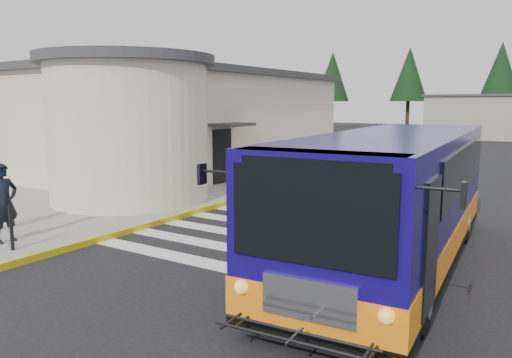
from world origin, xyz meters
The scene contains 8 objects.
ground centered at (0.00, 0.00, 0.00)m, with size 140.00×140.00×0.00m, color black.
sidewalk centered at (-9.00, 4.00, 0.07)m, with size 10.00×34.00×0.15m, color gray.
curb_strip centered at (-4.05, 4.00, 0.08)m, with size 0.12×34.00×0.16m, color gold.
station_building centered at (-10.84, 6.91, 2.57)m, with size 12.70×18.70×4.80m.
crosswalk centered at (-0.50, -0.80, 0.01)m, with size 8.00×5.35×0.01m.
transit_bus centered at (2.55, -1.15, 1.34)m, with size 3.79×10.07×2.79m.
pedestrian_a centered at (-5.50, -4.85, 1.09)m, with size 0.69×0.45×1.88m, color black.
bollard centered at (-4.74, -5.17, 0.66)m, with size 0.08×0.08×1.02m, color black.
Camera 1 is at (5.70, -11.27, 3.41)m, focal length 35.00 mm.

